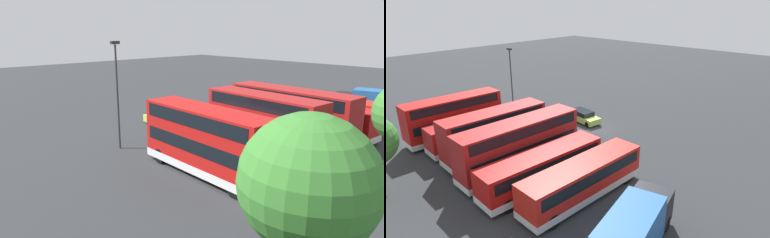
# 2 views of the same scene
# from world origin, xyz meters

# --- Properties ---
(ground_plane) EXTENTS (140.00, 140.00, 0.00)m
(ground_plane) POSITION_xyz_m (0.00, 0.00, 0.00)
(ground_plane) COLOR #2D3033
(bus_single_deck_near_end) EXTENTS (2.95, 11.04, 2.95)m
(bus_single_deck_near_end) POSITION_xyz_m (-9.01, 11.39, 1.62)
(bus_single_deck_near_end) COLOR red
(bus_single_deck_near_end) RESTS_ON ground
(bus_single_deck_second) EXTENTS (3.12, 11.14, 2.95)m
(bus_single_deck_second) POSITION_xyz_m (-5.47, 12.32, 1.62)
(bus_single_deck_second) COLOR #B71411
(bus_single_deck_second) RESTS_ON ground
(bus_double_decker_third) EXTENTS (2.91, 11.64, 4.55)m
(bus_double_decker_third) POSITION_xyz_m (-1.96, 11.83, 2.45)
(bus_double_decker_third) COLOR #A51919
(bus_double_decker_third) RESTS_ON ground
(bus_double_decker_fourth) EXTENTS (2.98, 10.36, 4.55)m
(bus_double_decker_fourth) POSITION_xyz_m (1.91, 11.81, 2.45)
(bus_double_decker_fourth) COLOR #A51919
(bus_double_decker_fourth) RESTS_ON ground
(bus_single_deck_fifth) EXTENTS (3.10, 10.83, 2.95)m
(bus_single_deck_fifth) POSITION_xyz_m (5.35, 11.44, 1.62)
(bus_single_deck_fifth) COLOR #A51919
(bus_single_deck_fifth) RESTS_ON ground
(bus_double_decker_sixth) EXTENTS (2.95, 10.38, 4.55)m
(bus_double_decker_sixth) POSITION_xyz_m (8.93, 12.37, 2.45)
(bus_double_decker_sixth) COLOR #B71411
(bus_double_decker_sixth) RESTS_ON ground
(box_truck_blue) EXTENTS (4.13, 7.87, 3.20)m
(box_truck_blue) POSITION_xyz_m (-15.11, 13.55, 1.71)
(box_truck_blue) COLOR #235999
(box_truck_blue) RESTS_ON ground
(car_hatchback_silver) EXTENTS (4.77, 2.43, 1.43)m
(car_hatchback_silver) POSITION_xyz_m (1.98, -0.68, 0.70)
(car_hatchback_silver) COLOR #A5D14C
(car_hatchback_silver) RESTS_ON ground
(lamp_post_tall) EXTENTS (0.70, 0.30, 8.66)m
(lamp_post_tall) POSITION_xyz_m (10.29, 3.69, 5.02)
(lamp_post_tall) COLOR #38383D
(lamp_post_tall) RESTS_ON ground
(waste_bin_yellow) EXTENTS (0.60, 0.60, 0.95)m
(waste_bin_yellow) POSITION_xyz_m (5.70, 2.38, 0.47)
(waste_bin_yellow) COLOR yellow
(waste_bin_yellow) RESTS_ON ground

